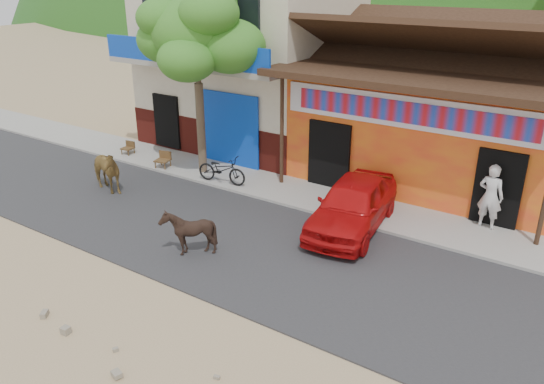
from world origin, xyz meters
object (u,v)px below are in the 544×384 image
Objects in this scene: cow_tan at (103,170)px; tree at (199,83)px; cow_dark at (188,232)px; cafe_chair_left at (127,143)px; pedestrian at (490,196)px; red_car at (353,204)px; scooter at (222,170)px; cafe_chair_right at (162,154)px.

tree is at bearing -17.16° from cow_tan.
cow_dark is 1.38× the size of cafe_chair_left.
pedestrian is at bearing -59.86° from cow_tan.
red_car reaches higher than cow_dark.
red_car is at bearing -9.35° from tree.
tree is 6.13m from cow_dark.
cow_tan is 0.96× the size of scooter.
scooter is (2.75, 2.42, -0.17)m from cow_tan.
cow_dark is (3.37, -4.47, -2.49)m from tree.
tree is at bearing 6.73° from cafe_chair_right.
cafe_chair_right is at bearing 7.48° from cow_tan.
red_car is at bearing -16.75° from cafe_chair_right.
cafe_chair_left is 0.86× the size of cafe_chair_right.
cafe_chair_left is at bearing 78.77° from scooter.
tree is 6.60m from red_car.
scooter is 4.76m from cafe_chair_left.
tree is 7.00× the size of cafe_chair_left.
cow_dark is at bearing -97.26° from cow_tan.
pedestrian is (3.03, 1.90, 0.27)m from red_car.
cow_dark is at bearing -38.99° from cafe_chair_left.
scooter is 8.01m from pedestrian.
red_car reaches higher than cafe_chair_left.
pedestrian is at bearing 24.83° from red_car.
tree is 2.91m from cafe_chair_right.
pedestrian reaches higher than red_car.
red_car is (7.59, 1.92, -0.00)m from cow_tan.
tree is at bearing -142.09° from cow_dark.
pedestrian reaches higher than scooter.
pedestrian is (7.87, 1.40, 0.44)m from scooter.
cow_tan is at bearing -105.80° from cafe_chair_right.
cow_dark is 6.21m from cafe_chair_right.
scooter is 1.71× the size of cafe_chair_right.
tree is 4.37m from cafe_chair_left.
pedestrian is (10.62, 3.82, 0.27)m from cow_tan.
cafe_chair_left is at bearing 158.08° from cafe_chair_right.
red_car is (6.07, -1.00, -2.39)m from tree.
cafe_chair_left is at bearing -121.10° from cow_dark.
cafe_chair_left is at bearing 167.74° from red_car.
cow_tan reaches higher than cafe_chair_right.
scooter is at bearing -12.92° from cafe_chair_right.
scooter is at bearing 16.91° from pedestrian.
cow_tan is 0.41× the size of red_car.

